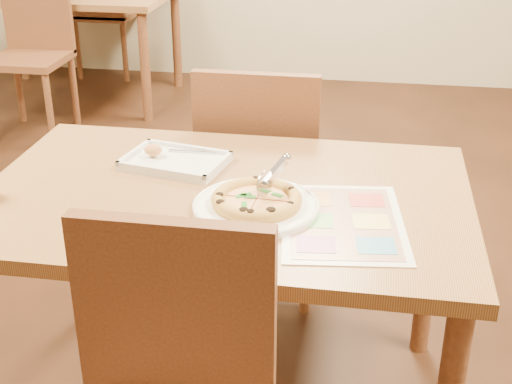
% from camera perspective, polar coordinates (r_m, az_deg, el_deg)
% --- Properties ---
extents(dining_table, '(1.30, 0.85, 0.72)m').
position_cam_1_polar(dining_table, '(1.94, -2.50, -2.26)').
color(dining_table, '#96613C').
rests_on(dining_table, ground).
extents(chair_far, '(0.42, 0.42, 0.47)m').
position_cam_1_polar(chair_far, '(2.50, 0.33, 2.71)').
color(chair_far, brown).
rests_on(chair_far, ground).
extents(bg_table, '(1.30, 0.85, 0.72)m').
position_cam_1_polar(bg_table, '(4.97, -14.49, 14.34)').
color(bg_table, '#96613C').
rests_on(bg_table, ground).
extents(bg_chair_near, '(0.42, 0.42, 0.47)m').
position_cam_1_polar(bg_chair_near, '(4.45, -17.41, 11.83)').
color(bg_chair_near, brown).
rests_on(bg_chair_near, ground).
extents(bg_chair_far, '(0.42, 0.42, 0.47)m').
position_cam_1_polar(bg_chair_far, '(5.44, -12.32, 14.73)').
color(bg_chair_far, brown).
rests_on(bg_chair_far, ground).
extents(plate, '(0.37, 0.37, 0.02)m').
position_cam_1_polar(plate, '(1.80, 0.00, -1.19)').
color(plate, white).
rests_on(plate, dining_table).
extents(pizza, '(0.23, 0.23, 0.03)m').
position_cam_1_polar(pizza, '(1.79, 0.05, -0.64)').
color(pizza, gold).
rests_on(pizza, plate).
extents(pizza_cutter, '(0.07, 0.13, 0.08)m').
position_cam_1_polar(pizza_cutter, '(1.80, 1.33, 1.39)').
color(pizza_cutter, silver).
rests_on(pizza_cutter, pizza).
extents(appetizer_tray, '(0.31, 0.25, 0.05)m').
position_cam_1_polar(appetizer_tray, '(2.07, -6.61, 2.42)').
color(appetizer_tray, silver).
rests_on(appetizer_tray, dining_table).
extents(menu, '(0.34, 0.44, 0.00)m').
position_cam_1_polar(menu, '(1.75, 6.96, -2.37)').
color(menu, silver).
rests_on(menu, dining_table).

